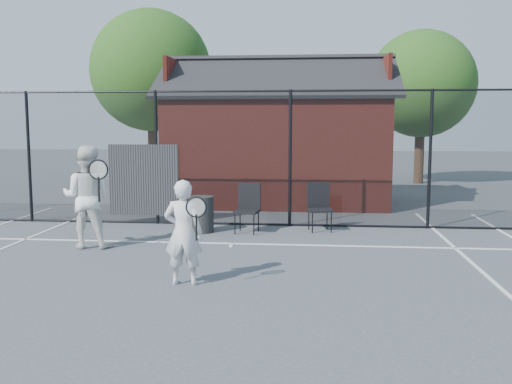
# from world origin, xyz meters

# --- Properties ---
(ground) EXTENTS (80.00, 80.00, 0.00)m
(ground) POSITION_xyz_m (0.00, 0.00, 0.00)
(ground) COLOR #404449
(ground) RESTS_ON ground
(court_lines) EXTENTS (11.02, 18.00, 0.01)m
(court_lines) POSITION_xyz_m (0.00, -1.32, 0.01)
(court_lines) COLOR silver
(court_lines) RESTS_ON ground
(fence) EXTENTS (22.04, 3.00, 3.00)m
(fence) POSITION_xyz_m (-0.30, 5.00, 1.45)
(fence) COLOR black
(fence) RESTS_ON ground
(clubhouse) EXTENTS (6.50, 4.36, 4.19)m
(clubhouse) POSITION_xyz_m (0.50, 9.00, 1.61)
(clubhouse) COLOR maroon
(clubhouse) RESTS_ON ground
(tree_left) EXTENTS (4.48, 4.48, 6.44)m
(tree_left) POSITION_xyz_m (-4.50, 13.50, 4.19)
(tree_left) COLOR #341C15
(tree_left) RESTS_ON ground
(tree_right) EXTENTS (3.97, 3.97, 5.70)m
(tree_right) POSITION_xyz_m (5.50, 14.50, 3.71)
(tree_right) COLOR #341C15
(tree_right) RESTS_ON ground
(player_front) EXTENTS (0.67, 0.49, 1.50)m
(player_front) POSITION_xyz_m (-0.31, 0.23, 0.75)
(player_front) COLOR silver
(player_front) RESTS_ON ground
(player_back) EXTENTS (1.03, 0.77, 1.87)m
(player_back) POSITION_xyz_m (-2.61, 2.46, 0.94)
(player_back) COLOR white
(player_back) RESTS_ON ground
(chair_left) EXTENTS (0.55, 0.57, 1.00)m
(chair_left) POSITION_xyz_m (0.15, 4.10, 0.50)
(chair_left) COLOR black
(chair_left) RESTS_ON ground
(chair_right) EXTENTS (0.57, 0.58, 1.00)m
(chair_right) POSITION_xyz_m (1.66, 4.45, 0.50)
(chair_right) COLOR black
(chair_right) RESTS_ON ground
(waste_bin) EXTENTS (0.57, 0.57, 0.76)m
(waste_bin) POSITION_xyz_m (-0.82, 4.10, 0.38)
(waste_bin) COLOR #262626
(waste_bin) RESTS_ON ground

